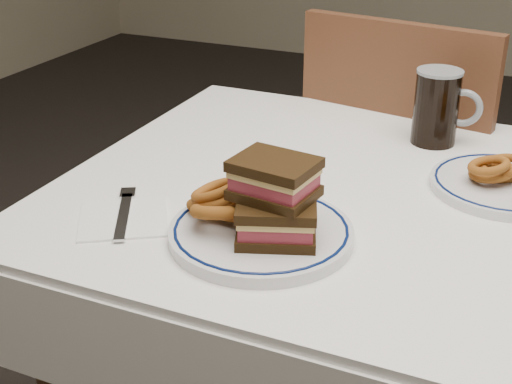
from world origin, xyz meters
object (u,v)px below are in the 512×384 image
at_px(chair_far, 405,190).
at_px(reuben_sandwich, 275,200).
at_px(main_plate, 261,233).
at_px(far_plate, 504,185).
at_px(beer_mug, 438,107).

distance_m(chair_far, reuben_sandwich, 0.82).
height_order(main_plate, reuben_sandwich, reuben_sandwich).
relative_size(chair_far, far_plate, 3.88).
bearing_deg(chair_far, beer_mug, -69.89).
height_order(chair_far, beer_mug, chair_far).
bearing_deg(reuben_sandwich, main_plate, 154.54).
xyz_separation_m(main_plate, reuben_sandwich, (0.03, -0.01, 0.07)).
height_order(chair_far, main_plate, chair_far).
xyz_separation_m(chair_far, beer_mug, (0.10, -0.26, 0.31)).
relative_size(main_plate, reuben_sandwich, 1.97).
xyz_separation_m(reuben_sandwich, beer_mug, (0.13, 0.50, -0.00)).
xyz_separation_m(main_plate, beer_mug, (0.16, 0.49, 0.06)).
relative_size(reuben_sandwich, far_plate, 0.57).
bearing_deg(reuben_sandwich, far_plate, 49.94).
bearing_deg(far_plate, beer_mug, 131.65).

